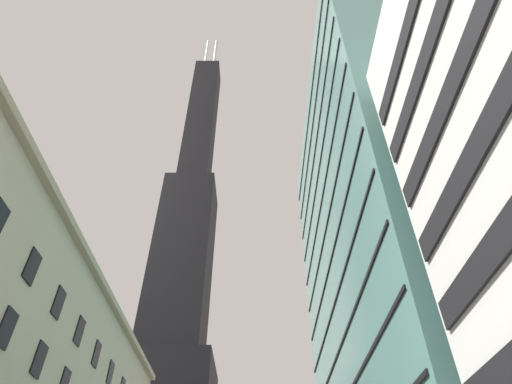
{
  "coord_description": "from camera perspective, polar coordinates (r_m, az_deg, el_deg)",
  "views": [
    {
      "loc": [
        3.74,
        -10.83,
        1.75
      ],
      "look_at": [
        3.68,
        19.57,
        29.05
      ],
      "focal_mm": 29.66,
      "sensor_mm": 36.0,
      "label": 1
    }
  ],
  "objects": [
    {
      "name": "dark_skyscraper",
      "position": [
        117.2,
        -10.46,
        -14.04
      ],
      "size": [
        22.1,
        22.1,
        190.53
      ],
      "color": "black",
      "rests_on": "ground"
    },
    {
      "name": "glass_office_midrise",
      "position": [
        46.43,
        21.74,
        -7.47
      ],
      "size": [
        19.55,
        36.24,
        51.67
      ],
      "color": "slate",
      "rests_on": "ground"
    }
  ]
}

